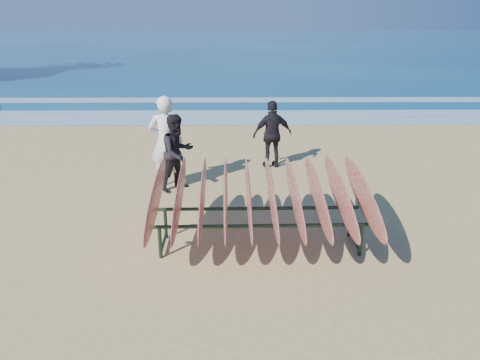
{
  "coord_description": "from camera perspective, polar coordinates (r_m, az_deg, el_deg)",
  "views": [
    {
      "loc": [
        -0.07,
        -6.1,
        3.41
      ],
      "look_at": [
        0.0,
        0.8,
        0.95
      ],
      "focal_mm": 35.0,
      "sensor_mm": 36.0,
      "label": 1
    }
  ],
  "objects": [
    {
      "name": "person_dark_a",
      "position": [
        9.48,
        -7.64,
        3.33
      ],
      "size": [
        0.95,
        0.95,
        1.56
      ],
      "primitive_type": "imported",
      "rotation": [
        0.0,
        0.0,
        0.78
      ],
      "color": "black",
      "rests_on": "ground"
    },
    {
      "name": "foam_far",
      "position": [
        19.9,
        -0.37,
        9.74
      ],
      "size": [
        160.0,
        160.0,
        0.0
      ],
      "primitive_type": "plane",
      "color": "white",
      "rests_on": "ground"
    },
    {
      "name": "ground",
      "position": [
        6.99,
        0.07,
        -9.58
      ],
      "size": [
        120.0,
        120.0,
        0.0
      ],
      "primitive_type": "plane",
      "color": "tan",
      "rests_on": "ground"
    },
    {
      "name": "person_dark_b",
      "position": [
        10.85,
        3.98,
        5.55
      ],
      "size": [
        0.98,
        0.57,
        1.57
      ],
      "primitive_type": "imported",
      "rotation": [
        0.0,
        0.0,
        3.36
      ],
      "color": "black",
      "rests_on": "ground"
    },
    {
      "name": "foam_near",
      "position": [
        16.46,
        -0.33,
        7.67
      ],
      "size": [
        160.0,
        160.0,
        0.0
      ],
      "primitive_type": "plane",
      "color": "white",
      "rests_on": "ground"
    },
    {
      "name": "surfboard_rack",
      "position": [
        7.0,
        2.46,
        -2.06
      ],
      "size": [
        3.21,
        2.55,
        1.28
      ],
      "rotation": [
        0.0,
        0.0,
        0.02
      ],
      "color": "black",
      "rests_on": "ground"
    },
    {
      "name": "person_white",
      "position": [
        9.67,
        -9.01,
        4.61
      ],
      "size": [
        0.71,
        0.48,
        1.89
      ],
      "primitive_type": "imported",
      "rotation": [
        0.0,
        0.0,
        3.19
      ],
      "color": "silver",
      "rests_on": "ground"
    },
    {
      "name": "ocean",
      "position": [
        61.2,
        -0.53,
        16.4
      ],
      "size": [
        160.0,
        160.0,
        0.0
      ],
      "primitive_type": "plane",
      "color": "navy",
      "rests_on": "ground"
    }
  ]
}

